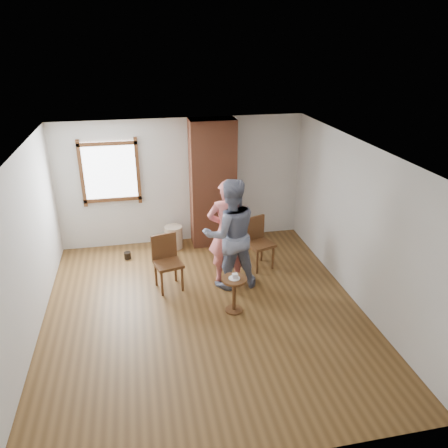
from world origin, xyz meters
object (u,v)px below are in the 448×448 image
at_px(dining_chair_right, 257,240).
at_px(person_pink, 228,233).
at_px(dining_chair_left, 167,259).
at_px(man, 230,234).
at_px(side_table, 234,289).
at_px(stoneware_crock, 174,237).

relative_size(dining_chair_right, person_pink, 0.50).
height_order(dining_chair_right, person_pink, person_pink).
relative_size(dining_chair_left, man, 0.49).
relative_size(dining_chair_left, side_table, 1.59).
relative_size(stoneware_crock, person_pink, 0.25).
bearing_deg(man, person_pink, -82.60).
xyz_separation_m(stoneware_crock, dining_chair_left, (-0.25, -1.49, 0.30)).
bearing_deg(dining_chair_right, side_table, -138.80).
relative_size(dining_chair_right, side_table, 1.61).
height_order(dining_chair_left, man, man).
distance_m(dining_chair_left, man, 1.18).
distance_m(stoneware_crock, dining_chair_left, 1.54).
relative_size(dining_chair_left, dining_chair_right, 0.99).
xyz_separation_m(dining_chair_left, man, (1.08, -0.17, 0.44)).
bearing_deg(person_pink, man, 114.20).
bearing_deg(dining_chair_left, stoneware_crock, 67.36).
distance_m(stoneware_crock, dining_chair_right, 1.86).
distance_m(dining_chair_right, side_table, 1.59).
height_order(stoneware_crock, dining_chair_right, dining_chair_right).
distance_m(dining_chair_left, side_table, 1.38).
bearing_deg(man, side_table, 79.80).
bearing_deg(side_table, dining_chair_right, 61.17).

